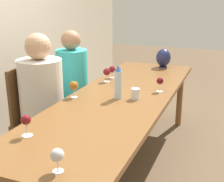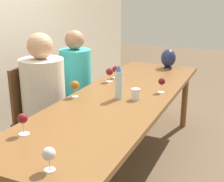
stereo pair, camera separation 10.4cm
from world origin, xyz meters
The scene contains 15 objects.
ground_plane centered at (0.00, 0.00, 0.00)m, with size 14.00×14.00×0.00m, color brown.
dining_table centered at (0.00, 0.00, 0.66)m, with size 2.74×0.83×0.73m.
water_bottle centered at (-0.05, -0.01, 0.87)m, with size 0.06×0.06×0.29m.
water_tumbler centered at (-0.02, -0.15, 0.78)m, with size 0.07×0.07×0.09m.
vase centered at (1.21, -0.10, 0.85)m, with size 0.17×0.17×0.22m.
wine_glass_0 centered at (-0.17, 0.35, 0.83)m, with size 0.08×0.08×0.14m.
wine_glass_1 centered at (0.26, -0.29, 0.83)m, with size 0.06×0.06×0.13m.
wine_glass_2 centered at (-1.23, -0.13, 0.82)m, with size 0.07×0.07×0.13m.
wine_glass_3 centered at (-0.94, 0.27, 0.83)m, with size 0.07×0.07×0.14m.
wine_glass_4 centered at (0.55, 0.29, 0.82)m, with size 0.07×0.07×0.13m.
wine_glass_5 centered at (0.39, 0.28, 0.83)m, with size 0.07×0.07×0.14m.
chair_near centered at (-0.16, 0.76, 0.50)m, with size 0.44×0.44×0.95m.
chair_far centered at (0.41, 0.76, 0.50)m, with size 0.44×0.44×0.95m.
person_near centered at (-0.16, 0.67, 0.67)m, with size 0.39×0.39×1.26m.
person_far centered at (0.41, 0.68, 0.66)m, with size 0.33×0.33×1.22m.
Camera 2 is at (-2.35, -0.98, 1.59)m, focal length 50.00 mm.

